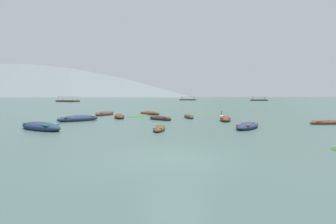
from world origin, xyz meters
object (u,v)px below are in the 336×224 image
rowboat_6 (105,114)px  rowboat_8 (225,119)px  rowboat_9 (247,126)px  rowboat_2 (119,116)px  ferry_2 (259,100)px  rowboat_3 (160,118)px  rowboat_10 (327,122)px  rowboat_5 (189,117)px  rowboat_0 (150,113)px  rowboat_7 (159,128)px  ferry_1 (188,100)px  rowboat_4 (78,119)px  mooring_buoy (222,117)px  ferry_0 (68,101)px  rowboat_1 (41,127)px

rowboat_6 → rowboat_8: bearing=-24.5°
rowboat_9 → rowboat_2: bearing=145.3°
ferry_2 → rowboat_3: bearing=-107.1°
rowboat_3 → ferry_2: bearing=72.9°
rowboat_2 → rowboat_10: rowboat_2 is taller
rowboat_10 → rowboat_5: bearing=155.8°
rowboat_0 → rowboat_7: 16.07m
rowboat_8 → ferry_1: size_ratio=0.34×
rowboat_4 → rowboat_8: rowboat_4 is taller
mooring_buoy → rowboat_6: bearing=168.1°
rowboat_3 → ferry_1: size_ratio=0.27×
rowboat_10 → ferry_2: (25.30, 131.64, 0.31)m
rowboat_9 → mooring_buoy: bearing=95.2°
rowboat_6 → ferry_0: 91.99m
mooring_buoy → ferry_1: bearing=92.8°
rowboat_6 → rowboat_1: bearing=-88.4°
rowboat_0 → rowboat_3: 8.01m
rowboat_8 → ferry_0: ferry_0 is taller
rowboat_1 → ferry_1: ferry_1 is taller
rowboat_5 → ferry_1: size_ratio=0.29×
rowboat_7 → rowboat_8: size_ratio=0.85×
rowboat_1 → rowboat_10: 22.62m
rowboat_6 → rowboat_8: rowboat_6 is taller
rowboat_8 → rowboat_10: (8.14, -2.35, -0.05)m
rowboat_0 → rowboat_9: (9.52, -14.12, -0.00)m
rowboat_0 → ferry_2: (42.09, 121.35, 0.27)m
rowboat_7 → rowboat_0: bearing=101.7°
rowboat_9 → ferry_0: bearing=122.3°
rowboat_6 → rowboat_10: bearing=-21.6°
rowboat_7 → mooring_buoy: 12.47m
rowboat_8 → mooring_buoy: size_ratio=4.28×
rowboat_3 → rowboat_4: (-7.62, -1.87, 0.06)m
rowboat_10 → mooring_buoy: mooring_buoy is taller
rowboat_10 → mooring_buoy: 10.00m
rowboat_0 → rowboat_6: (-5.43, -1.51, 0.01)m
rowboat_4 → rowboat_5: bearing=23.5°
rowboat_3 → rowboat_9: rowboat_9 is taller
rowboat_7 → ferry_2: (38.83, 137.09, 0.32)m
rowboat_7 → rowboat_10: rowboat_10 is taller
rowboat_6 → rowboat_9: (14.95, -12.60, -0.01)m
rowboat_8 → mooring_buoy: bearing=90.1°
rowboat_0 → rowboat_9: 17.03m
rowboat_5 → rowboat_6: 11.08m
ferry_0 → rowboat_10: bearing=-53.5°
rowboat_6 → rowboat_4: bearing=-89.1°
rowboat_1 → mooring_buoy: bearing=40.9°
rowboat_6 → rowboat_8: (14.08, -6.42, -0.01)m
rowboat_0 → rowboat_9: bearing=-56.0°
rowboat_5 → rowboat_6: rowboat_6 is taller
rowboat_6 → mooring_buoy: 14.38m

